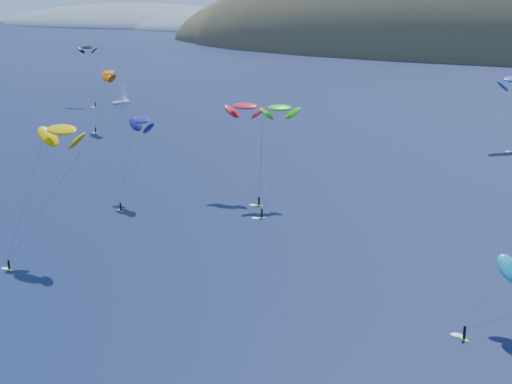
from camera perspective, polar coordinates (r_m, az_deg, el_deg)
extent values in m
ellipsoid|color=#3D3526|center=(652.53, 7.55, 11.32)|extent=(340.00, 240.00, 120.00)
ellipsoid|color=slate|center=(956.18, -9.41, 12.89)|extent=(400.00, 240.00, 60.00)
ellipsoid|color=slate|center=(849.72, -2.93, 12.78)|extent=(240.00, 180.00, 44.00)
cube|color=white|center=(290.24, -10.72, 7.06)|extent=(4.46, 7.45, 0.87)
cylinder|color=white|center=(289.92, -10.71, 8.07)|extent=(0.14, 0.14, 10.15)
cube|color=#94CF17|center=(229.48, -12.69, 4.57)|extent=(1.60, 1.39, 0.09)
cylinder|color=black|center=(229.28, -12.71, 4.83)|extent=(0.39, 0.39, 1.77)
sphere|color=#8C6047|center=(229.09, -12.72, 5.08)|extent=(0.30, 0.30, 0.30)
ellipsoid|color=#E96200|center=(230.54, -11.70, 9.34)|extent=(10.49, 9.56, 5.44)
cube|color=#94CF17|center=(122.35, -19.13, -5.91)|extent=(1.42, 0.59, 0.08)
cylinder|color=black|center=(122.04, -19.16, -5.53)|extent=(0.32, 0.32, 1.48)
sphere|color=#8C6047|center=(121.75, -19.20, -5.16)|extent=(0.25, 0.25, 0.25)
ellipsoid|color=#DAB700|center=(120.40, -15.29, 4.83)|extent=(10.29, 5.88, 5.43)
cube|color=#94CF17|center=(141.23, 0.47, -2.08)|extent=(1.56, 1.20, 0.09)
cylinder|color=black|center=(140.93, 0.47, -1.70)|extent=(0.36, 0.36, 1.66)
sphere|color=#8C6047|center=(140.64, 0.47, -1.33)|extent=(0.28, 0.28, 0.28)
ellipsoid|color=#1ACE08|center=(147.75, 1.91, 6.75)|extent=(8.55, 7.20, 4.36)
cube|color=#94CF17|center=(97.94, 16.29, -11.24)|extent=(1.52, 1.33, 0.09)
cylinder|color=black|center=(97.51, 16.34, -10.72)|extent=(0.37, 0.37, 1.68)
sphere|color=#8C6047|center=(97.09, 16.38, -10.21)|extent=(0.28, 0.28, 0.28)
cube|color=#94CF17|center=(149.18, 0.24, -1.09)|extent=(1.63, 0.68, 0.09)
cylinder|color=black|center=(148.90, 0.24, -0.72)|extent=(0.37, 0.37, 1.69)
sphere|color=#8C6047|center=(148.62, 0.24, -0.36)|extent=(0.28, 0.28, 0.28)
ellipsoid|color=red|center=(153.10, -0.91, 6.89)|extent=(8.97, 5.13, 4.74)
cube|color=#94CF17|center=(148.04, -10.76, -1.52)|extent=(1.46, 1.09, 0.08)
cylinder|color=black|center=(147.78, -10.78, -1.18)|extent=(0.34, 0.34, 1.54)
sphere|color=#8C6047|center=(147.52, -10.80, -0.85)|extent=(0.26, 0.26, 0.26)
ellipsoid|color=navy|center=(151.27, -9.13, 5.72)|extent=(9.56, 7.88, 4.86)
cube|color=#94CF17|center=(281.79, -12.69, 6.63)|extent=(1.64, 0.80, 0.09)
cylinder|color=black|center=(281.64, -12.71, 6.83)|extent=(0.37, 0.37, 1.68)
sphere|color=#8C6047|center=(281.49, -12.72, 7.02)|extent=(0.28, 0.28, 0.28)
ellipsoid|color=black|center=(286.73, -13.33, 11.20)|extent=(8.22, 5.18, 4.25)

